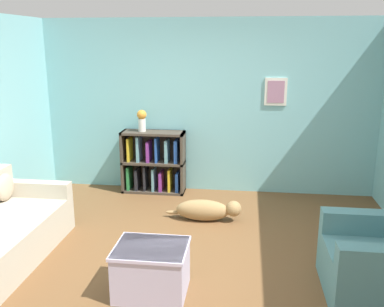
% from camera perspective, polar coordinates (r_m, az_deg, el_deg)
% --- Properties ---
extents(ground_plane, '(14.00, 14.00, 0.00)m').
position_cam_1_polar(ground_plane, '(4.76, -0.63, -13.56)').
color(ground_plane, brown).
extents(wall_back, '(5.60, 0.13, 2.60)m').
position_cam_1_polar(wall_back, '(6.50, 2.12, 6.23)').
color(wall_back, '#7AB7BC').
rests_on(wall_back, ground_plane).
extents(bookshelf, '(0.95, 0.34, 0.95)m').
position_cam_1_polar(bookshelf, '(6.58, -5.10, -1.26)').
color(bookshelf, '#42382D').
rests_on(bookshelf, ground_plane).
extents(coffee_table, '(0.66, 0.54, 0.46)m').
position_cam_1_polar(coffee_table, '(4.06, -5.41, -15.00)').
color(coffee_table, '#BCB2D1').
rests_on(coffee_table, ground_plane).
extents(dog, '(1.00, 0.25, 0.28)m').
position_cam_1_polar(dog, '(5.58, 1.99, -7.53)').
color(dog, '#9E7A4C').
rests_on(dog, ground_plane).
extents(vase, '(0.14, 0.14, 0.33)m').
position_cam_1_polar(vase, '(6.45, -6.70, 4.55)').
color(vase, silver).
rests_on(vase, bookshelf).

